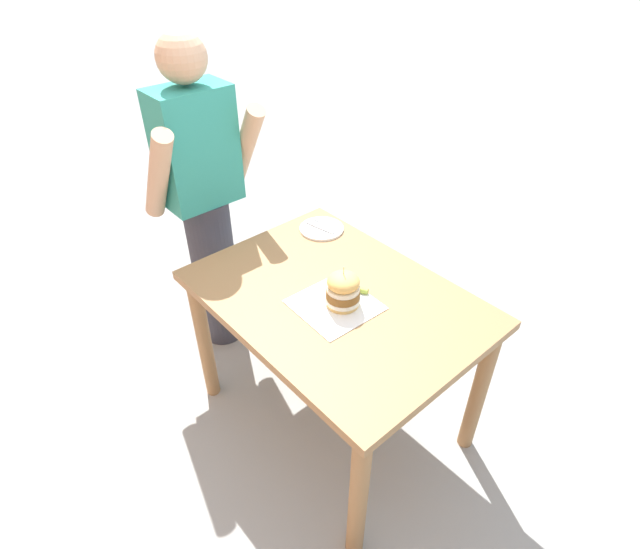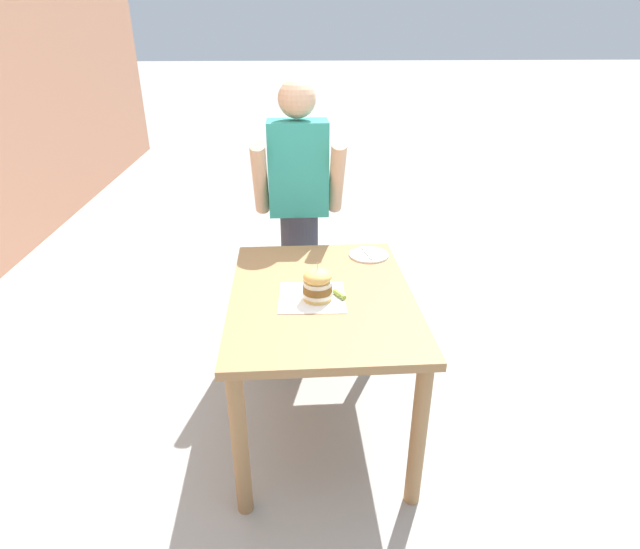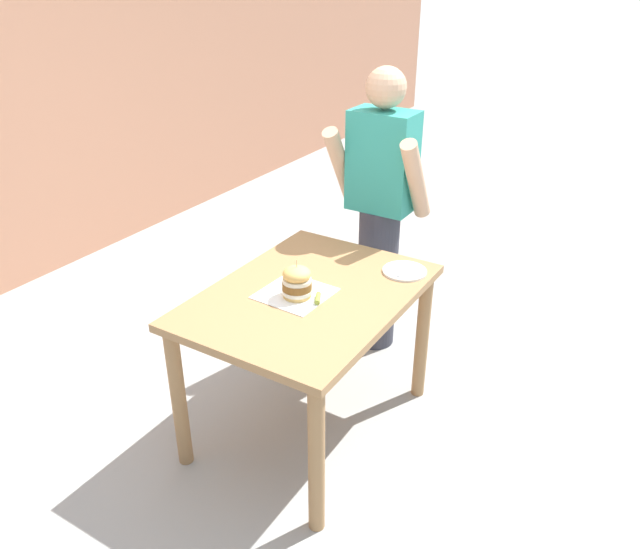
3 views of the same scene
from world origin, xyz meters
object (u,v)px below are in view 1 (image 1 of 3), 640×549
Objects in this scene: patio_table at (335,317)px; sandwich at (343,290)px; pickle_spear at (358,290)px; side_plate_with_forks at (322,229)px; diner_across_table at (205,203)px.

sandwich is at bearing -109.36° from patio_table.
sandwich is 2.19× the size of pickle_spear.
sandwich is at bearing -123.00° from side_plate_with_forks.
diner_across_table is (-0.08, 0.89, 0.22)m from patio_table.
patio_table is at bearing 70.64° from sandwich.
side_plate_with_forks is at bearing 55.21° from patio_table.
sandwich is 0.85× the size of side_plate_with_forks.
sandwich is at bearing -171.80° from pickle_spear.
sandwich is 0.12m from pickle_spear.
pickle_spear is 0.52m from side_plate_with_forks.
pickle_spear is 0.96m from diner_across_table.
pickle_spear is 0.39× the size of side_plate_with_forks.
side_plate_with_forks is at bearing -51.11° from diner_across_table.
sandwich is 0.59m from side_plate_with_forks.
pickle_spear is (0.10, 0.01, -0.06)m from sandwich.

